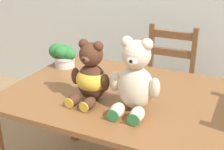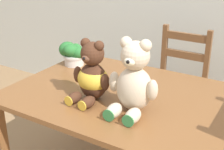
{
  "view_description": "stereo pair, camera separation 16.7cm",
  "coord_description": "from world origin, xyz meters",
  "views": [
    {
      "loc": [
        0.67,
        -1.06,
        1.57
      ],
      "look_at": [
        0.02,
        0.34,
        0.93
      ],
      "focal_mm": 50.0,
      "sensor_mm": 36.0,
      "label": 1
    },
    {
      "loc": [
        0.82,
        -0.98,
        1.57
      ],
      "look_at": [
        0.02,
        0.34,
        0.93
      ],
      "focal_mm": 50.0,
      "sensor_mm": 36.0,
      "label": 2
    }
  ],
  "objects": [
    {
      "name": "dining_table",
      "position": [
        0.0,
        0.48,
        0.66
      ],
      "size": [
        1.31,
        0.97,
        0.76
      ],
      "color": "brown",
      "rests_on": "ground_plane"
    },
    {
      "name": "wooden_chair_behind",
      "position": [
        0.08,
        1.27,
        0.47
      ],
      "size": [
        0.4,
        0.4,
        0.97
      ],
      "rotation": [
        0.0,
        0.0,
        3.14
      ],
      "color": "brown",
      "rests_on": "ground_plane"
    },
    {
      "name": "teddy_bear_left",
      "position": [
        -0.11,
        0.33,
        0.9
      ],
      "size": [
        0.24,
        0.25,
        0.35
      ],
      "rotation": [
        0.0,
        0.0,
        3.08
      ],
      "color": "#472819",
      "rests_on": "dining_table"
    },
    {
      "name": "teddy_bear_right",
      "position": [
        0.15,
        0.33,
        0.93
      ],
      "size": [
        0.28,
        0.27,
        0.39
      ],
      "rotation": [
        0.0,
        0.0,
        3.18
      ],
      "color": "beige",
      "rests_on": "dining_table"
    },
    {
      "name": "potted_plant",
      "position": [
        -0.55,
        0.71,
        0.85
      ],
      "size": [
        0.22,
        0.16,
        0.17
      ],
      "color": "beige",
      "rests_on": "dining_table"
    }
  ]
}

